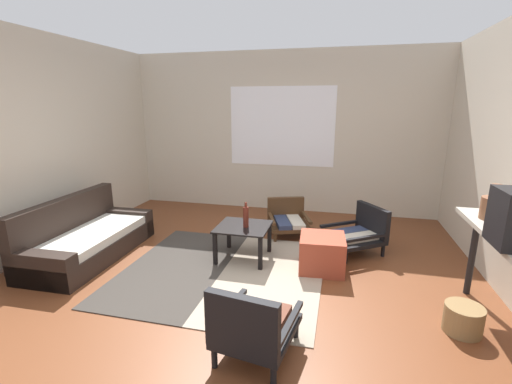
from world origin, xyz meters
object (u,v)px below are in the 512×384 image
(armchair_by_window, at_px, (288,219))
(armchair_corner, at_px, (359,232))
(armchair_striped_foreground, at_px, (253,326))
(wicker_basket, at_px, (463,319))
(ottoman_orange, at_px, (322,253))
(glass_bottle, at_px, (246,217))
(coffee_table, at_px, (243,232))
(clay_vase, at_px, (494,207))
(couch, at_px, (86,239))

(armchair_by_window, height_order, armchair_corner, armchair_corner)
(armchair_striped_foreground, xyz_separation_m, wicker_basket, (1.60, 0.72, -0.16))
(ottoman_orange, xyz_separation_m, glass_bottle, (-0.90, 0.04, 0.35))
(armchair_by_window, distance_m, ottoman_orange, 1.18)
(coffee_table, relative_size, clay_vase, 2.00)
(armchair_by_window, bearing_deg, ottoman_orange, -62.29)
(armchair_striped_foreground, relative_size, wicker_basket, 2.29)
(couch, height_order, wicker_basket, couch)
(coffee_table, height_order, clay_vase, clay_vase)
(armchair_striped_foreground, bearing_deg, armchair_corner, 69.73)
(couch, bearing_deg, armchair_striped_foreground, -27.40)
(couch, relative_size, wicker_basket, 5.71)
(couch, distance_m, armchair_corner, 3.40)
(armchair_by_window, bearing_deg, armchair_striped_foreground, -86.75)
(armchair_striped_foreground, height_order, clay_vase, clay_vase)
(ottoman_orange, height_order, glass_bottle, glass_bottle)
(ottoman_orange, xyz_separation_m, wicker_basket, (1.20, -0.86, -0.08))
(couch, distance_m, ottoman_orange, 2.86)
(couch, bearing_deg, coffee_table, 11.58)
(clay_vase, distance_m, wicker_basket, 0.98)
(armchair_corner, relative_size, glass_bottle, 2.80)
(coffee_table, bearing_deg, glass_bottle, -34.55)
(armchair_striped_foreground, bearing_deg, wicker_basket, 24.30)
(armchair_striped_foreground, bearing_deg, clay_vase, 31.39)
(couch, xyz_separation_m, armchair_corner, (3.26, 0.95, 0.04))
(armchair_corner, xyz_separation_m, ottoman_orange, (-0.42, -0.63, -0.06))
(armchair_corner, bearing_deg, armchair_striped_foreground, -110.27)
(armchair_corner, xyz_separation_m, clay_vase, (1.02, -1.09, 0.72))
(armchair_striped_foreground, bearing_deg, armchair_by_window, 93.25)
(armchair_striped_foreground, height_order, ottoman_orange, armchair_striped_foreground)
(armchair_striped_foreground, distance_m, glass_bottle, 1.72)
(armchair_by_window, height_order, glass_bottle, glass_bottle)
(armchair_corner, bearing_deg, glass_bottle, -156.02)
(coffee_table, xyz_separation_m, armchair_striped_foreground, (0.54, -1.66, -0.07))
(armchair_corner, height_order, wicker_basket, armchair_corner)
(armchair_corner, relative_size, ottoman_orange, 1.72)
(armchair_striped_foreground, relative_size, ottoman_orange, 1.40)
(coffee_table, xyz_separation_m, ottoman_orange, (0.94, -0.07, -0.14))
(armchair_striped_foreground, height_order, glass_bottle, glass_bottle)
(armchair_striped_foreground, bearing_deg, couch, 152.60)
(ottoman_orange, bearing_deg, couch, -173.54)
(armchair_by_window, xyz_separation_m, armchair_striped_foreground, (0.15, -2.63, 0.05))
(armchair_by_window, bearing_deg, coffee_table, -111.83)
(clay_vase, xyz_separation_m, wicker_basket, (-0.24, -0.40, -0.86))
(coffee_table, height_order, glass_bottle, glass_bottle)
(couch, bearing_deg, ottoman_orange, 6.46)
(coffee_table, bearing_deg, armchair_striped_foreground, -71.88)
(clay_vase, bearing_deg, armchair_striped_foreground, -148.61)
(couch, xyz_separation_m, wicker_basket, (4.04, -0.54, -0.11))
(coffee_table, xyz_separation_m, armchair_by_window, (0.39, 0.98, -0.12))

